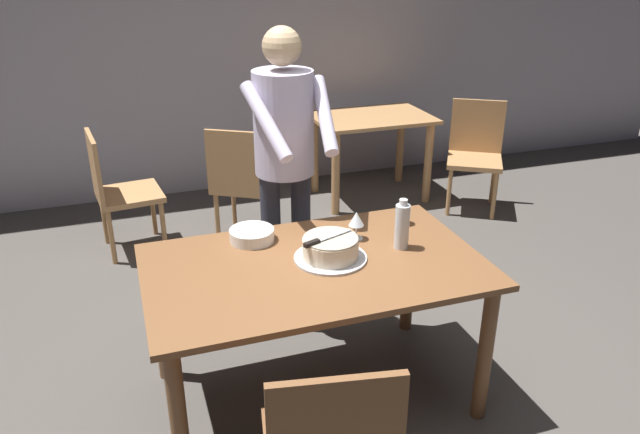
{
  "coord_description": "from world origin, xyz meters",
  "views": [
    {
      "loc": [
        -0.77,
        -2.35,
        2.09
      ],
      "look_at": [
        0.08,
        0.17,
        0.9
      ],
      "focal_mm": 34.44,
      "sensor_mm": 36.0,
      "label": 1
    }
  ],
  "objects_px": {
    "wine_glass_near": "(404,205)",
    "background_chair_1": "(475,151)",
    "plate_stack": "(252,235)",
    "water_bottle": "(402,226)",
    "wine_glass_far": "(356,220)",
    "cake_on_platter": "(330,249)",
    "background_table": "(371,134)",
    "background_chair_0": "(117,188)",
    "cake_knife": "(318,241)",
    "background_chair_2": "(243,180)",
    "main_dining_table": "(315,284)",
    "person_cutting_cake": "(285,151)"
  },
  "relations": [
    {
      "from": "water_bottle",
      "to": "background_chair_0",
      "type": "bearing_deg",
      "value": 123.05
    },
    {
      "from": "wine_glass_near",
      "to": "background_chair_2",
      "type": "bearing_deg",
      "value": 108.02
    },
    {
      "from": "wine_glass_near",
      "to": "background_table",
      "type": "xyz_separation_m",
      "value": [
        0.73,
        2.12,
        -0.28
      ]
    },
    {
      "from": "cake_on_platter",
      "to": "wine_glass_far",
      "type": "distance_m",
      "value": 0.26
    },
    {
      "from": "main_dining_table",
      "to": "background_table",
      "type": "xyz_separation_m",
      "value": [
        1.31,
        2.39,
        -0.07
      ]
    },
    {
      "from": "background_table",
      "to": "background_chair_0",
      "type": "xyz_separation_m",
      "value": [
        -2.14,
        -0.41,
        -0.09
      ]
    },
    {
      "from": "cake_knife",
      "to": "wine_glass_near",
      "type": "bearing_deg",
      "value": 26.21
    },
    {
      "from": "background_table",
      "to": "background_chair_0",
      "type": "bearing_deg",
      "value": -169.25
    },
    {
      "from": "wine_glass_near",
      "to": "water_bottle",
      "type": "xyz_separation_m",
      "value": [
        -0.13,
        -0.25,
        0.01
      ]
    },
    {
      "from": "plate_stack",
      "to": "background_chair_2",
      "type": "relative_size",
      "value": 0.24
    },
    {
      "from": "main_dining_table",
      "to": "water_bottle",
      "type": "xyz_separation_m",
      "value": [
        0.44,
        0.02,
        0.22
      ]
    },
    {
      "from": "main_dining_table",
      "to": "plate_stack",
      "type": "relative_size",
      "value": 7.01
    },
    {
      "from": "person_cutting_cake",
      "to": "background_chair_1",
      "type": "bearing_deg",
      "value": 31.55
    },
    {
      "from": "background_table",
      "to": "wine_glass_near",
      "type": "bearing_deg",
      "value": -109.05
    },
    {
      "from": "wine_glass_far",
      "to": "background_table",
      "type": "height_order",
      "value": "wine_glass_far"
    },
    {
      "from": "cake_on_platter",
      "to": "plate_stack",
      "type": "distance_m",
      "value": 0.43
    },
    {
      "from": "person_cutting_cake",
      "to": "background_table",
      "type": "xyz_separation_m",
      "value": [
        1.25,
        1.71,
        -0.5
      ]
    },
    {
      "from": "cake_on_platter",
      "to": "water_bottle",
      "type": "bearing_deg",
      "value": 0.38
    },
    {
      "from": "wine_glass_near",
      "to": "background_chair_1",
      "type": "relative_size",
      "value": 0.16
    },
    {
      "from": "main_dining_table",
      "to": "wine_glass_far",
      "type": "xyz_separation_m",
      "value": [
        0.28,
        0.18,
        0.21
      ]
    },
    {
      "from": "background_table",
      "to": "background_chair_0",
      "type": "height_order",
      "value": "background_chair_0"
    },
    {
      "from": "person_cutting_cake",
      "to": "background_table",
      "type": "relative_size",
      "value": 1.72
    },
    {
      "from": "plate_stack",
      "to": "person_cutting_cake",
      "type": "relative_size",
      "value": 0.13
    },
    {
      "from": "cake_on_platter",
      "to": "person_cutting_cake",
      "type": "height_order",
      "value": "person_cutting_cake"
    },
    {
      "from": "water_bottle",
      "to": "background_chair_0",
      "type": "xyz_separation_m",
      "value": [
        -1.27,
        1.96,
        -0.37
      ]
    },
    {
      "from": "main_dining_table",
      "to": "water_bottle",
      "type": "bearing_deg",
      "value": 2.91
    },
    {
      "from": "background_chair_1",
      "to": "cake_knife",
      "type": "bearing_deg",
      "value": -136.86
    },
    {
      "from": "cake_on_platter",
      "to": "background_chair_2",
      "type": "relative_size",
      "value": 0.38
    },
    {
      "from": "background_chair_0",
      "to": "background_chair_2",
      "type": "xyz_separation_m",
      "value": [
        0.89,
        -0.12,
        0.0
      ]
    },
    {
      "from": "background_chair_2",
      "to": "cake_knife",
      "type": "bearing_deg",
      "value": -91.27
    },
    {
      "from": "plate_stack",
      "to": "wine_glass_far",
      "type": "xyz_separation_m",
      "value": [
        0.49,
        -0.15,
        0.07
      ]
    },
    {
      "from": "cake_knife",
      "to": "water_bottle",
      "type": "distance_m",
      "value": 0.43
    },
    {
      "from": "cake_on_platter",
      "to": "wine_glass_far",
      "type": "xyz_separation_m",
      "value": [
        0.19,
        0.16,
        0.05
      ]
    },
    {
      "from": "water_bottle",
      "to": "main_dining_table",
      "type": "bearing_deg",
      "value": -177.09
    },
    {
      "from": "background_chair_2",
      "to": "water_bottle",
      "type": "bearing_deg",
      "value": -78.13
    },
    {
      "from": "background_chair_1",
      "to": "background_chair_2",
      "type": "xyz_separation_m",
      "value": [
        -2.0,
        -0.04,
        0.0
      ]
    },
    {
      "from": "person_cutting_cake",
      "to": "main_dining_table",
      "type": "bearing_deg",
      "value": -94.93
    },
    {
      "from": "plate_stack",
      "to": "water_bottle",
      "type": "bearing_deg",
      "value": -24.78
    },
    {
      "from": "cake_on_platter",
      "to": "background_chair_0",
      "type": "xyz_separation_m",
      "value": [
        -0.91,
        1.96,
        -0.31
      ]
    },
    {
      "from": "cake_knife",
      "to": "background_chair_2",
      "type": "height_order",
      "value": "background_chair_2"
    },
    {
      "from": "water_bottle",
      "to": "background_chair_0",
      "type": "relative_size",
      "value": 0.28
    },
    {
      "from": "plate_stack",
      "to": "water_bottle",
      "type": "distance_m",
      "value": 0.73
    },
    {
      "from": "cake_knife",
      "to": "background_chair_1",
      "type": "xyz_separation_m",
      "value": [
        2.04,
        1.91,
        -0.37
      ]
    },
    {
      "from": "wine_glass_far",
      "to": "main_dining_table",
      "type": "bearing_deg",
      "value": -146.75
    },
    {
      "from": "plate_stack",
      "to": "water_bottle",
      "type": "xyz_separation_m",
      "value": [
        0.66,
        -0.31,
        0.08
      ]
    },
    {
      "from": "water_bottle",
      "to": "background_chair_2",
      "type": "bearing_deg",
      "value": 101.87
    },
    {
      "from": "wine_glass_near",
      "to": "background_chair_0",
      "type": "distance_m",
      "value": 2.24
    },
    {
      "from": "background_chair_1",
      "to": "background_chair_2",
      "type": "distance_m",
      "value": 2.0
    },
    {
      "from": "main_dining_table",
      "to": "background_table",
      "type": "relative_size",
      "value": 1.54
    },
    {
      "from": "wine_glass_far",
      "to": "water_bottle",
      "type": "xyz_separation_m",
      "value": [
        0.17,
        -0.16,
        0.01
      ]
    }
  ]
}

